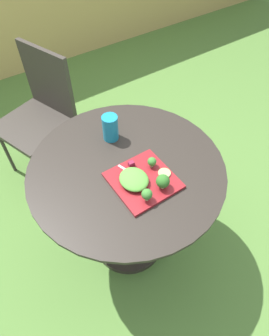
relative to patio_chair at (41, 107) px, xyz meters
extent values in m
plane|color=#4C7533|center=(0.09, -0.93, -0.53)|extent=(12.00, 12.00, 0.00)
cylinder|color=#28231E|center=(0.09, -0.93, 0.21)|extent=(0.91, 0.91, 0.02)
cylinder|color=#28231E|center=(0.09, -0.93, -0.14)|extent=(0.06, 0.06, 0.69)
cylinder|color=#28231E|center=(0.09, -0.93, -0.51)|extent=(0.44, 0.44, 0.04)
cube|color=#332D28|center=(-0.09, -0.03, -0.09)|extent=(0.56, 0.56, 0.03)
cube|color=#332D28|center=(0.10, 0.04, 0.15)|extent=(0.17, 0.40, 0.45)
cylinder|color=#332D28|center=(-0.32, 0.08, -0.31)|extent=(0.02, 0.02, 0.43)
cylinder|color=#332D28|center=(-0.19, -0.26, -0.31)|extent=(0.02, 0.02, 0.43)
cylinder|color=#332D28|center=(0.02, 0.20, -0.31)|extent=(0.02, 0.02, 0.43)
cylinder|color=#332D28|center=(0.15, -0.14, -0.31)|extent=(0.02, 0.02, 0.43)
cube|color=maroon|center=(0.10, -1.04, 0.23)|extent=(0.27, 0.27, 0.01)
cylinder|color=teal|center=(0.13, -0.73, 0.29)|extent=(0.08, 0.08, 0.13)
cylinder|color=#156886|center=(0.13, -0.73, 0.27)|extent=(0.07, 0.07, 0.09)
cube|color=silver|center=(0.07, -0.97, 0.24)|extent=(0.04, 0.11, 0.00)
cube|color=silver|center=(0.09, -1.04, 0.24)|extent=(0.04, 0.05, 0.00)
ellipsoid|color=#519338|center=(0.06, -1.03, 0.26)|extent=(0.12, 0.14, 0.04)
cylinder|color=#99B770|center=(0.15, -1.12, 0.24)|extent=(0.02, 0.02, 0.02)
sphere|color=#2D6623|center=(0.15, -1.12, 0.28)|extent=(0.06, 0.06, 0.06)
cylinder|color=#99B770|center=(0.18, -1.00, 0.24)|extent=(0.01, 0.01, 0.01)
sphere|color=#38752D|center=(0.18, -1.00, 0.27)|extent=(0.04, 0.04, 0.04)
cylinder|color=#99B770|center=(0.05, -1.14, 0.25)|extent=(0.02, 0.02, 0.02)
sphere|color=#38752D|center=(0.05, -1.14, 0.27)|extent=(0.05, 0.05, 0.05)
cylinder|color=#8EB766|center=(0.20, -1.07, 0.24)|extent=(0.06, 0.06, 0.01)
cube|color=maroon|center=(0.10, -0.95, 0.25)|extent=(0.03, 0.02, 0.03)
camera|label=1|loc=(-0.37, -1.68, 1.25)|focal=31.50mm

